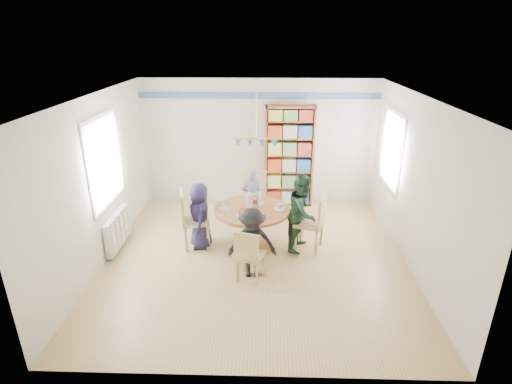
{
  "coord_description": "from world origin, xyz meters",
  "views": [
    {
      "loc": [
        0.19,
        -5.86,
        3.57
      ],
      "look_at": [
        0.0,
        0.4,
        1.05
      ],
      "focal_mm": 28.0,
      "sensor_mm": 36.0,
      "label": 1
    }
  ],
  "objects_px": {
    "dining_table": "(252,219)",
    "chair_right": "(314,220)",
    "person_right": "(303,212)",
    "person_left": "(200,216)",
    "person_near": "(252,243)",
    "radiator": "(118,230)",
    "chair_left": "(190,217)",
    "person_far": "(252,197)",
    "bookshelf": "(289,158)",
    "chair_far": "(255,194)",
    "chair_near": "(249,254)"
  },
  "relations": [
    {
      "from": "dining_table",
      "to": "chair_right",
      "type": "xyz_separation_m",
      "value": [
        1.07,
        -0.03,
        0.02
      ]
    },
    {
      "from": "radiator",
      "to": "person_left",
      "type": "distance_m",
      "value": 1.47
    },
    {
      "from": "person_left",
      "to": "person_near",
      "type": "distance_m",
      "value": 1.3
    },
    {
      "from": "person_left",
      "to": "chair_far",
      "type": "bearing_deg",
      "value": 126.11
    },
    {
      "from": "person_left",
      "to": "chair_near",
      "type": "bearing_deg",
      "value": 27.41
    },
    {
      "from": "person_left",
      "to": "chair_left",
      "type": "bearing_deg",
      "value": -102.03
    },
    {
      "from": "person_far",
      "to": "person_near",
      "type": "xyz_separation_m",
      "value": [
        0.07,
        -1.81,
        0.0
      ]
    },
    {
      "from": "chair_right",
      "to": "bookshelf",
      "type": "relative_size",
      "value": 0.48
    },
    {
      "from": "chair_right",
      "to": "person_right",
      "type": "bearing_deg",
      "value": 166.58
    },
    {
      "from": "radiator",
      "to": "chair_right",
      "type": "relative_size",
      "value": 0.96
    },
    {
      "from": "dining_table",
      "to": "chair_right",
      "type": "distance_m",
      "value": 1.07
    },
    {
      "from": "dining_table",
      "to": "person_right",
      "type": "relative_size",
      "value": 0.95
    },
    {
      "from": "radiator",
      "to": "chair_near",
      "type": "height_order",
      "value": "chair_near"
    },
    {
      "from": "radiator",
      "to": "person_near",
      "type": "height_order",
      "value": "person_near"
    },
    {
      "from": "dining_table",
      "to": "person_left",
      "type": "height_order",
      "value": "person_left"
    },
    {
      "from": "dining_table",
      "to": "chair_far",
      "type": "relative_size",
      "value": 1.24
    },
    {
      "from": "person_right",
      "to": "person_far",
      "type": "distance_m",
      "value": 1.29
    },
    {
      "from": "radiator",
      "to": "person_left",
      "type": "height_order",
      "value": "person_left"
    },
    {
      "from": "person_right",
      "to": "person_far",
      "type": "bearing_deg",
      "value": 65.45
    },
    {
      "from": "chair_far",
      "to": "bookshelf",
      "type": "relative_size",
      "value": 0.48
    },
    {
      "from": "radiator",
      "to": "chair_far",
      "type": "distance_m",
      "value": 2.63
    },
    {
      "from": "chair_left",
      "to": "chair_far",
      "type": "height_order",
      "value": "same"
    },
    {
      "from": "radiator",
      "to": "person_near",
      "type": "bearing_deg",
      "value": -18.73
    },
    {
      "from": "chair_left",
      "to": "chair_far",
      "type": "relative_size",
      "value": 1.0
    },
    {
      "from": "chair_right",
      "to": "person_right",
      "type": "xyz_separation_m",
      "value": [
        -0.2,
        0.05,
        0.11
      ]
    },
    {
      "from": "person_left",
      "to": "person_far",
      "type": "height_order",
      "value": "person_left"
    },
    {
      "from": "person_left",
      "to": "bookshelf",
      "type": "relative_size",
      "value": 0.55
    },
    {
      "from": "chair_right",
      "to": "person_right",
      "type": "distance_m",
      "value": 0.24
    },
    {
      "from": "chair_near",
      "to": "person_right",
      "type": "bearing_deg",
      "value": 50.28
    },
    {
      "from": "chair_right",
      "to": "chair_far",
      "type": "bearing_deg",
      "value": 133.92
    },
    {
      "from": "radiator",
      "to": "chair_right",
      "type": "bearing_deg",
      "value": 0.65
    },
    {
      "from": "dining_table",
      "to": "chair_far",
      "type": "xyz_separation_m",
      "value": [
        0.01,
        1.07,
        0.02
      ]
    },
    {
      "from": "chair_near",
      "to": "person_near",
      "type": "distance_m",
      "value": 0.19
    },
    {
      "from": "chair_right",
      "to": "radiator",
      "type": "bearing_deg",
      "value": -179.35
    },
    {
      "from": "dining_table",
      "to": "person_near",
      "type": "distance_m",
      "value": 0.88
    },
    {
      "from": "chair_near",
      "to": "dining_table",
      "type": "bearing_deg",
      "value": 89.45
    },
    {
      "from": "chair_left",
      "to": "person_right",
      "type": "xyz_separation_m",
      "value": [
        1.95,
        0.01,
        0.11
      ]
    },
    {
      "from": "dining_table",
      "to": "person_near",
      "type": "xyz_separation_m",
      "value": [
        0.04,
        -0.88,
        0.02
      ]
    },
    {
      "from": "radiator",
      "to": "person_left",
      "type": "xyz_separation_m",
      "value": [
        1.44,
        0.09,
        0.25
      ]
    },
    {
      "from": "chair_near",
      "to": "person_far",
      "type": "relative_size",
      "value": 0.76
    },
    {
      "from": "chair_far",
      "to": "person_near",
      "type": "distance_m",
      "value": 1.95
    },
    {
      "from": "radiator",
      "to": "chair_left",
      "type": "bearing_deg",
      "value": 3.73
    },
    {
      "from": "chair_right",
      "to": "dining_table",
      "type": "bearing_deg",
      "value": 178.32
    },
    {
      "from": "chair_near",
      "to": "person_right",
      "type": "relative_size",
      "value": 0.64
    },
    {
      "from": "bookshelf",
      "to": "person_far",
      "type": "bearing_deg",
      "value": -125.75
    },
    {
      "from": "chair_near",
      "to": "person_left",
      "type": "relative_size",
      "value": 0.73
    },
    {
      "from": "chair_right",
      "to": "chair_near",
      "type": "height_order",
      "value": "chair_right"
    },
    {
      "from": "dining_table",
      "to": "person_near",
      "type": "height_order",
      "value": "person_near"
    },
    {
      "from": "person_right",
      "to": "bookshelf",
      "type": "xyz_separation_m",
      "value": [
        -0.15,
        1.95,
        0.38
      ]
    },
    {
      "from": "person_left",
      "to": "person_right",
      "type": "xyz_separation_m",
      "value": [
        1.78,
        0.0,
        0.09
      ]
    }
  ]
}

